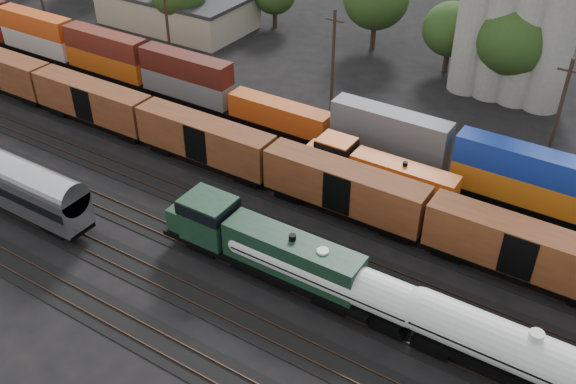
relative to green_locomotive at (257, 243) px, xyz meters
The scene contains 12 objects.
ground 6.79m from the green_locomotive, 54.03° to the left, with size 600.00×600.00×0.00m, color black.
tracks 6.77m from the green_locomotive, 54.03° to the left, with size 180.00×33.20×0.20m.
green_locomotive is the anchor object (origin of this frame).
tank_car_a 5.89m from the green_locomotive, ahead, with size 17.11×3.06×4.48m.
tank_car_b 21.08m from the green_locomotive, ahead, with size 18.03×3.23×4.72m.
orange_locomotive 15.29m from the green_locomotive, 78.90° to the left, with size 16.61×2.77×4.15m.
boxcar_string 11.34m from the green_locomotive, 118.13° to the left, with size 122.80×2.90×4.20m.
container_wall 20.00m from the green_locomotive, 89.37° to the left, with size 178.40×2.60×5.80m.
grain_silo 42.43m from the green_locomotive, 80.43° to the left, with size 13.40×5.00×29.00m.
industrial_sheds 41.54m from the green_locomotive, 75.71° to the left, with size 119.38×17.26×5.10m.
tree_band 44.12m from the green_locomotive, 92.79° to the left, with size 167.18×20.11×14.28m.
utility_poles 27.45m from the green_locomotive, 82.35° to the left, with size 122.20×0.36×12.00m.
Camera 1 is at (19.13, -36.29, 34.71)m, focal length 40.00 mm.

